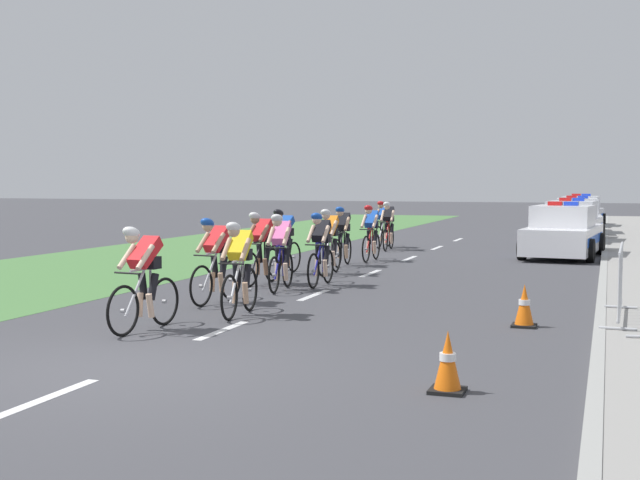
# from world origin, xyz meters

# --- Properties ---
(ground_plane) EXTENTS (160.00, 160.00, 0.00)m
(ground_plane) POSITION_xyz_m (0.00, 0.00, 0.00)
(ground_plane) COLOR #424247
(kerb_edge) EXTENTS (0.16, 60.00, 0.13)m
(kerb_edge) POSITION_xyz_m (5.18, 14.00, 0.07)
(kerb_edge) COLOR #9E9E99
(kerb_edge) RESTS_ON ground
(grass_verge) EXTENTS (7.00, 60.00, 0.01)m
(grass_verge) POSITION_xyz_m (-7.06, 14.00, 0.00)
(grass_verge) COLOR #4C7F42
(grass_verge) RESTS_ON ground
(lane_markings_centre) EXTENTS (0.14, 25.60, 0.01)m
(lane_markings_centre) POSITION_xyz_m (0.00, 10.57, 0.00)
(lane_markings_centre) COLOR white
(lane_markings_centre) RESTS_ON ground
(cyclist_lead) EXTENTS (0.44, 1.72, 1.56)m
(cyclist_lead) POSITION_xyz_m (-1.06, 2.18, 0.79)
(cyclist_lead) COLOR black
(cyclist_lead) RESTS_ON ground
(cyclist_second) EXTENTS (0.45, 1.72, 1.56)m
(cyclist_second) POSITION_xyz_m (-0.31, 3.86, 0.79)
(cyclist_second) COLOR black
(cyclist_second) RESTS_ON ground
(cyclist_third) EXTENTS (0.45, 1.72, 1.56)m
(cyclist_third) POSITION_xyz_m (-1.30, 5.01, 0.79)
(cyclist_third) COLOR black
(cyclist_third) RESTS_ON ground
(cyclist_fourth) EXTENTS (0.45, 1.72, 1.56)m
(cyclist_fourth) POSITION_xyz_m (-0.85, 7.00, 0.79)
(cyclist_fourth) COLOR black
(cyclist_fourth) RESTS_ON ground
(cyclist_fifth) EXTENTS (0.44, 1.72, 1.56)m
(cyclist_fifth) POSITION_xyz_m (-1.62, 7.80, 0.79)
(cyclist_fifth) COLOR black
(cyclist_fifth) RESTS_ON ground
(cyclist_sixth) EXTENTS (0.42, 1.72, 1.56)m
(cyclist_sixth) POSITION_xyz_m (-0.34, 7.93, 0.79)
(cyclist_sixth) COLOR black
(cyclist_sixth) RESTS_ON ground
(cyclist_seventh) EXTENTS (0.42, 1.72, 1.56)m
(cyclist_seventh) POSITION_xyz_m (-0.85, 10.04, 0.79)
(cyclist_seventh) COLOR black
(cyclist_seventh) RESTS_ON ground
(cyclist_eighth) EXTENTS (0.45, 1.72, 1.56)m
(cyclist_eighth) POSITION_xyz_m (-1.87, 9.73, 0.79)
(cyclist_eighth) COLOR black
(cyclist_eighth) RESTS_ON ground
(cyclist_ninth) EXTENTS (0.42, 1.72, 1.56)m
(cyclist_ninth) POSITION_xyz_m (-0.82, 13.51, 0.79)
(cyclist_ninth) COLOR black
(cyclist_ninth) RESTS_ON ground
(cyclist_tenth) EXTENTS (0.43, 1.72, 1.56)m
(cyclist_tenth) POSITION_xyz_m (-1.14, 11.98, 0.79)
(cyclist_tenth) COLOR black
(cyclist_tenth) RESTS_ON ground
(cyclist_eleventh) EXTENTS (0.43, 1.72, 1.56)m
(cyclist_eleventh) POSITION_xyz_m (-1.70, 18.17, 0.79)
(cyclist_eleventh) COLOR black
(cyclist_eleventh) RESTS_ON ground
(cyclist_twelfth) EXTENTS (0.43, 1.72, 1.56)m
(cyclist_twelfth) POSITION_xyz_m (-1.28, 17.21, 0.79)
(cyclist_twelfth) COLOR black
(cyclist_twelfth) RESTS_ON ground
(police_car_nearest) EXTENTS (2.29, 4.54, 1.59)m
(police_car_nearest) POSITION_xyz_m (4.05, 16.41, 0.68)
(police_car_nearest) COLOR white
(police_car_nearest) RESTS_ON ground
(police_car_second) EXTENTS (2.22, 4.51, 1.59)m
(police_car_second) POSITION_xyz_m (4.05, 22.19, 0.68)
(police_car_second) COLOR silver
(police_car_second) RESTS_ON ground
(police_car_third) EXTENTS (2.16, 4.48, 1.59)m
(police_car_third) POSITION_xyz_m (4.05, 26.87, 0.68)
(police_car_third) COLOR silver
(police_car_third) RESTS_ON ground
(police_car_furthest) EXTENTS (2.19, 4.50, 1.59)m
(police_car_furthest) POSITION_xyz_m (4.05, 32.41, 0.68)
(police_car_furthest) COLOR silver
(police_car_furthest) RESTS_ON ground
(crowd_barrier_middle) EXTENTS (0.56, 2.32, 1.07)m
(crowd_barrier_middle) POSITION_xyz_m (5.45, 4.85, 0.65)
(crowd_barrier_middle) COLOR #B7BABF
(crowd_barrier_middle) RESTS_ON sidewalk_slab
(traffic_cone_near) EXTENTS (0.36, 0.36, 0.64)m
(traffic_cone_near) POSITION_xyz_m (4.11, 4.32, 0.31)
(traffic_cone_near) COLOR black
(traffic_cone_near) RESTS_ON ground
(traffic_cone_mid) EXTENTS (0.36, 0.36, 0.64)m
(traffic_cone_mid) POSITION_xyz_m (3.74, 0.11, 0.31)
(traffic_cone_mid) COLOR black
(traffic_cone_mid) RESTS_ON ground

